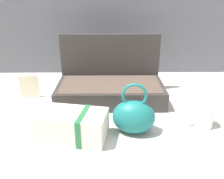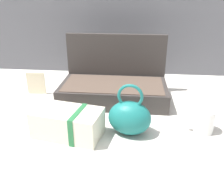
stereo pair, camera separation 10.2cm
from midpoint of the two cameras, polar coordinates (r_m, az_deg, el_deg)
ground_plane at (r=1.09m, az=-2.35°, el=-5.38°), size 6.00×6.00×0.00m
open_suitcase at (r=1.20m, az=-2.84°, el=1.04°), size 0.52×0.29×0.31m
teal_pouch_handbag at (r=0.91m, az=2.00°, el=-6.44°), size 0.18×0.13×0.20m
cream_toiletry_bag at (r=0.91m, az=-12.51°, el=-8.40°), size 0.27×0.18×0.11m
coffee_mug at (r=1.01m, az=18.30°, el=-6.07°), size 0.11×0.07×0.09m
info_card_left at (r=1.30m, az=-21.29°, el=0.59°), size 0.10×0.01×0.12m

